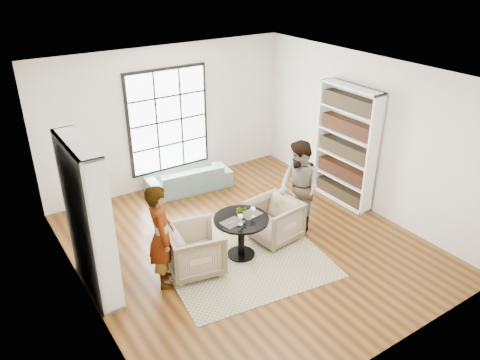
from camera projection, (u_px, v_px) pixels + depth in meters
ground at (247, 244)px, 8.26m from camera, size 6.00×6.00×0.00m
room_shell at (230, 169)px, 8.11m from camera, size 6.00×6.01×6.00m
rug at (241, 254)px, 7.98m from camera, size 2.91×2.91×0.01m
pedestal_table at (241, 229)px, 7.73m from camera, size 0.91×0.91×0.73m
sofa at (189, 178)px, 10.05m from camera, size 1.87×0.88×0.53m
armchair_left at (195, 250)px, 7.44m from camera, size 1.01×0.99×0.78m
armchair_right at (274, 220)px, 8.27m from camera, size 0.92×0.90×0.75m
person_left at (161, 236)px, 6.97m from camera, size 0.58×0.71×1.68m
person_right at (299, 188)px, 8.33m from camera, size 0.72×0.89×1.73m
placemat_left at (232, 222)px, 7.52m from camera, size 0.38×0.31×0.01m
placemat_right at (251, 214)px, 7.76m from camera, size 0.38×0.31×0.01m
cutlery_left at (232, 222)px, 7.52m from camera, size 0.17×0.24×0.01m
cutlery_right at (251, 214)px, 7.76m from camera, size 0.17×0.24×0.01m
wine_glass_left at (240, 217)px, 7.41m from camera, size 0.09×0.09×0.19m
wine_glass_right at (253, 210)px, 7.63m from camera, size 0.09×0.09×0.19m
flower_centerpiece at (241, 211)px, 7.64m from camera, size 0.21×0.19×0.21m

